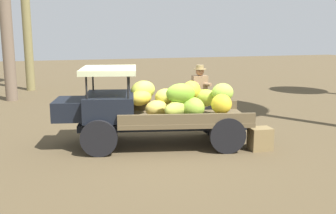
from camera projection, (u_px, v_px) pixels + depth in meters
ground_plane at (154, 144)px, 9.30m from camera, size 60.00×60.00×0.00m
truck at (149, 107)px, 9.10m from camera, size 4.65×2.54×1.84m
farmer at (200, 93)px, 10.51m from camera, size 0.53×0.47×1.77m
wooden_crate at (260, 139)px, 8.85m from camera, size 0.52×0.42×0.51m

